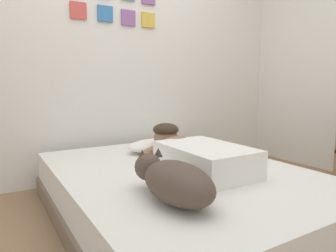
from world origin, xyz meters
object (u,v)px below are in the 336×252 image
pillow (157,145)px  cell_phone (190,171)px  person_lying (193,153)px  dog (174,180)px  coffee_cup (155,148)px  bed (179,194)px

pillow → cell_phone: size_ratio=3.71×
person_lying → dog: 0.61m
dog → coffee_cup: 1.08m
pillow → person_lying: 0.58m
bed → cell_phone: (0.02, -0.09, 0.18)m
pillow → cell_phone: pillow is taller
bed → dog: (-0.33, -0.46, 0.28)m
person_lying → dog: size_ratio=1.60×
bed → pillow: (0.13, 0.55, 0.23)m
cell_phone → coffee_cup: bearing=82.8°
bed → coffee_cup: 0.58m
dog → person_lying: bearing=45.5°
coffee_cup → dog: bearing=-113.8°
pillow → person_lying: size_ratio=0.57×
pillow → cell_phone: 0.65m
dog → cell_phone: bearing=46.1°
dog → bed: bearing=54.1°
dog → cell_phone: dog is taller
dog → cell_phone: (0.36, 0.37, -0.10)m
pillow → dog: (-0.46, -1.01, 0.05)m
person_lying → bed: bearing=164.4°
coffee_cup → cell_phone: (-0.08, -0.62, -0.03)m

